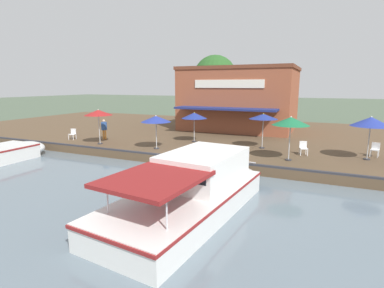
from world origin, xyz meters
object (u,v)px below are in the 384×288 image
patio_umbrella_by_entrance (98,113)px  tree_upstream_bank (272,89)px  waterfront_restaurant (240,98)px  patio_umbrella_near_quay_edge (194,116)px  patio_umbrella_mid_patio_right (291,121)px  patio_umbrella_mid_patio_left (156,119)px  patio_umbrella_far_corner (371,122)px  person_at_quay_edge (104,127)px  motorboat_far_downstream (198,187)px  tree_behind_restaurant (213,78)px  patio_umbrella_back_row (263,117)px  cafe_chair_beside_entrance (303,147)px  cafe_chair_under_first_umbrella (73,134)px  cafe_chair_far_corner_seat (375,149)px

patio_umbrella_by_entrance → tree_upstream_bank: tree_upstream_bank is taller
waterfront_restaurant → patio_umbrella_by_entrance: waterfront_restaurant is taller
waterfront_restaurant → patio_umbrella_near_quay_edge: bearing=-8.3°
patio_umbrella_mid_patio_right → tree_upstream_bank: (-14.40, -3.54, 1.57)m
patio_umbrella_mid_patio_left → patio_umbrella_far_corner: patio_umbrella_far_corner is taller
person_at_quay_edge → motorboat_far_downstream: motorboat_far_downstream is taller
tree_upstream_bank → tree_behind_restaurant: bearing=-104.6°
patio_umbrella_back_row → cafe_chair_beside_entrance: (0.97, 2.72, -1.70)m
patio_umbrella_mid_patio_right → cafe_chair_under_first_umbrella: patio_umbrella_mid_patio_right is taller
cafe_chair_beside_entrance → person_at_quay_edge: 14.93m
cafe_chair_under_first_umbrella → tree_upstream_bank: (-14.39, 12.98, 3.37)m
patio_umbrella_by_entrance → motorboat_far_downstream: (6.53, 10.62, -2.04)m
patio_umbrella_mid_patio_left → cafe_chair_far_corner_seat: (-3.44, 13.26, -1.56)m
patio_umbrella_mid_patio_right → patio_umbrella_back_row: bearing=-143.3°
cafe_chair_beside_entrance → patio_umbrella_by_entrance: bearing=-80.3°
patio_umbrella_mid_patio_right → person_at_quay_edge: (-1.08, -14.24, -1.28)m
waterfront_restaurant → patio_umbrella_far_corner: size_ratio=4.15×
patio_umbrella_near_quay_edge → person_at_quay_edge: (2.00, -6.95, -1.01)m
patio_umbrella_far_corner → cafe_chair_beside_entrance: 3.90m
patio_umbrella_far_corner → cafe_chair_under_first_umbrella: patio_umbrella_far_corner is taller
patio_umbrella_far_corner → person_at_quay_edge: patio_umbrella_far_corner is taller
cafe_chair_under_first_umbrella → motorboat_far_downstream: (7.12, 13.88, -0.20)m
waterfront_restaurant → tree_behind_restaurant: bearing=-136.3°
patio_umbrella_by_entrance → cafe_chair_beside_entrance: 14.25m
waterfront_restaurant → cafe_chair_under_first_umbrella: (11.41, -10.44, -2.50)m
patio_umbrella_mid_patio_right → cafe_chair_under_first_umbrella: (-0.01, -16.52, -1.79)m
motorboat_far_downstream → person_at_quay_edge: bearing=-125.3°
patio_umbrella_back_row → patio_umbrella_mid_patio_right: size_ratio=0.94×
patio_umbrella_mid_patio_left → tree_upstream_bank: (-14.74, 5.05, 1.81)m
motorboat_far_downstream → patio_umbrella_near_quay_edge: bearing=-155.5°
patio_umbrella_mid_patio_left → cafe_chair_beside_entrance: 9.63m
patio_umbrella_by_entrance → tree_behind_restaurant: bearing=171.4°
patio_umbrella_near_quay_edge → tree_upstream_bank: tree_upstream_bank is taller
patio_umbrella_mid_patio_left → tree_upstream_bank: 15.69m
patio_umbrella_back_row → cafe_chair_under_first_umbrella: 14.82m
cafe_chair_under_first_umbrella → motorboat_far_downstream: size_ratio=0.09×
cafe_chair_far_corner_seat → tree_behind_restaurant: (-13.17, -15.37, 4.61)m
patio_umbrella_by_entrance → person_at_quay_edge: patio_umbrella_by_entrance is taller
waterfront_restaurant → tree_upstream_bank: 4.01m
cafe_chair_far_corner_seat → motorboat_far_downstream: bearing=-35.6°
patio_umbrella_mid_patio_right → tree_behind_restaurant: tree_behind_restaurant is taller
tree_behind_restaurant → patio_umbrella_mid_patio_left: bearing=7.3°
patio_umbrella_back_row → tree_upstream_bank: size_ratio=0.43×
patio_umbrella_back_row → tree_behind_restaurant: tree_behind_restaurant is taller
patio_umbrella_near_quay_edge → tree_behind_restaurant: 13.96m
patio_umbrella_mid_patio_right → tree_upstream_bank: bearing=-166.2°
patio_umbrella_back_row → cafe_chair_beside_entrance: bearing=70.3°
tree_behind_restaurant → cafe_chair_far_corner_seat: bearing=49.4°
waterfront_restaurant → cafe_chair_beside_entrance: 12.02m
patio_umbrella_back_row → patio_umbrella_by_entrance: patio_umbrella_by_entrance is taller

